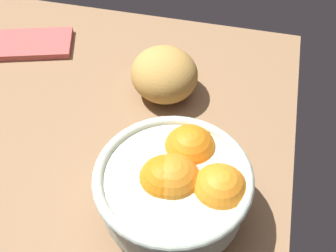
% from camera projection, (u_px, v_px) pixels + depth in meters
% --- Properties ---
extents(ground_plane, '(0.73, 0.65, 0.03)m').
position_uv_depth(ground_plane, '(99.00, 115.00, 0.83)').
color(ground_plane, '#8C6948').
extents(fruit_bowl, '(0.23, 0.23, 0.12)m').
position_uv_depth(fruit_bowl, '(178.00, 184.00, 0.63)').
color(fruit_bowl, silver).
rests_on(fruit_bowl, ground).
extents(bread_loaf, '(0.18, 0.18, 0.09)m').
position_uv_depth(bread_loaf, '(164.00, 74.00, 0.82)').
color(bread_loaf, '#C19045').
rests_on(bread_loaf, ground).
extents(napkin_folded, '(0.18, 0.14, 0.01)m').
position_uv_depth(napkin_folded, '(34.00, 44.00, 0.95)').
color(napkin_folded, '#B9514D').
rests_on(napkin_folded, ground).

